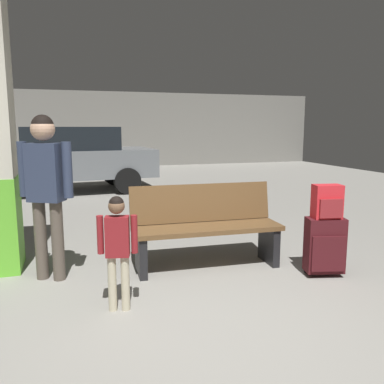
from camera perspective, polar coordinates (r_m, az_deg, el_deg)
name	(u,v)px	position (r m, az deg, el deg)	size (l,w,h in m)	color
ground_plane	(131,221)	(6.84, -8.68, -4.05)	(18.00, 18.00, 0.10)	gray
garage_back_wall	(92,130)	(15.48, -14.04, 8.59)	(18.00, 0.12, 2.80)	slate
bench	(206,227)	(4.38, 1.95, -4.94)	(1.62, 0.60, 0.89)	brown
suitcase	(325,245)	(4.34, 18.35, -7.22)	(0.42, 0.31, 0.60)	#471419
backpack_bright	(327,202)	(4.23, 18.67, -1.36)	(0.31, 0.23, 0.34)	red
child	(117,241)	(3.35, -10.55, -6.87)	(0.32, 0.22, 0.97)	beige
adult	(46,180)	(4.13, -20.07, 1.62)	(0.50, 0.32, 1.63)	brown
parked_car_far	(65,158)	(9.75, -17.56, 4.68)	(4.21, 2.03, 1.51)	slate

